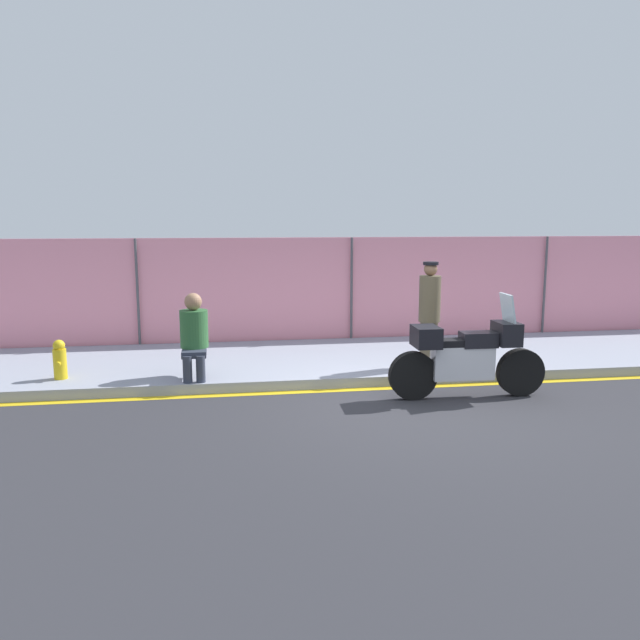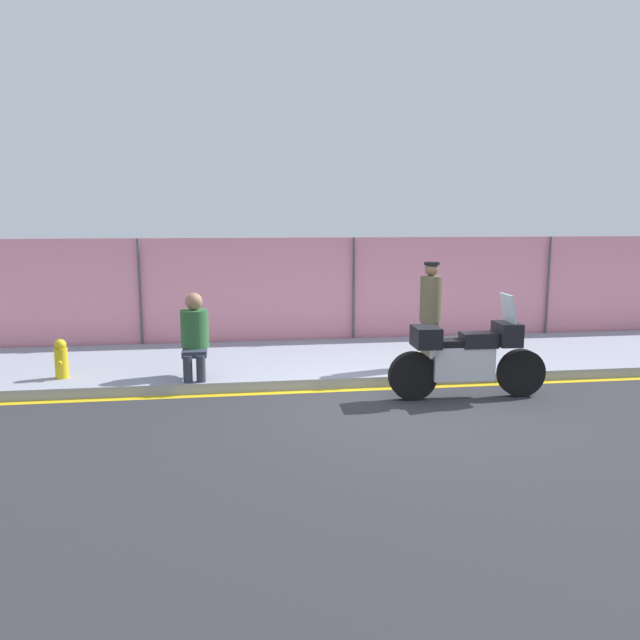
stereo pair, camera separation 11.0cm
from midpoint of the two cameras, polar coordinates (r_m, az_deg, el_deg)
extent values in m
plane|color=#2D2D33|center=(8.96, 8.22, -7.89)|extent=(120.00, 120.00, 0.00)
cube|color=#8E93A3|center=(11.49, 4.23, -3.56)|extent=(31.74, 3.25, 0.16)
cube|color=gold|center=(9.89, 6.49, -6.18)|extent=(31.74, 0.18, 0.01)
cube|color=pink|center=(12.96, 2.56, 2.60)|extent=(30.15, 0.08, 2.25)
cylinder|color=#4C4C51|center=(12.72, -16.56, 2.10)|extent=(0.05, 0.05, 2.25)
cylinder|color=#4C4C51|center=(12.87, 2.65, 2.55)|extent=(0.05, 0.05, 2.25)
cylinder|color=#4C4C51|center=(14.34, 19.63, 2.71)|extent=(0.05, 0.05, 2.25)
cylinder|color=black|center=(9.80, 17.54, -4.58)|extent=(0.72, 0.16, 0.71)
cylinder|color=black|center=(9.24, 8.16, -5.06)|extent=(0.72, 0.16, 0.71)
cube|color=silver|center=(9.42, 12.56, -3.80)|extent=(0.92, 0.31, 0.50)
cube|color=black|center=(9.43, 13.95, -1.73)|extent=(0.53, 0.32, 0.22)
cube|color=black|center=(9.32, 12.05, -2.03)|extent=(0.61, 0.30, 0.10)
cube|color=black|center=(9.57, 16.37, -1.18)|extent=(0.33, 0.49, 0.34)
cube|color=silver|center=(9.51, 16.47, 1.07)|extent=(0.12, 0.42, 0.42)
cube|color=black|center=(9.16, 9.34, -1.51)|extent=(0.38, 0.51, 0.30)
cylinder|color=brown|center=(10.62, 9.60, -2.17)|extent=(0.29, 0.29, 0.76)
cylinder|color=brown|center=(10.50, 9.71, 1.93)|extent=(0.36, 0.36, 0.76)
sphere|color=brown|center=(10.45, 9.78, 4.61)|extent=(0.22, 0.22, 0.22)
cylinder|color=black|center=(10.44, 9.80, 5.13)|extent=(0.26, 0.26, 0.05)
cylinder|color=#2D3342|center=(9.68, -12.34, -4.44)|extent=(0.14, 0.14, 0.41)
cylinder|color=#2D3342|center=(9.67, -11.18, -4.41)|extent=(0.14, 0.14, 0.41)
cube|color=#2D3342|center=(9.83, -11.75, -2.97)|extent=(0.37, 0.41, 0.10)
cylinder|color=#2D6033|center=(9.97, -11.75, -0.79)|extent=(0.44, 0.44, 0.59)
sphere|color=#A37556|center=(9.91, -11.84, 1.66)|extent=(0.27, 0.27, 0.27)
cylinder|color=gold|center=(10.51, -22.95, -3.72)|extent=(0.20, 0.20, 0.47)
sphere|color=gold|center=(10.45, -23.05, -2.16)|extent=(0.18, 0.18, 0.18)
cylinder|color=gold|center=(10.40, -23.10, -3.73)|extent=(0.07, 0.08, 0.07)
camera|label=1|loc=(0.06, -90.34, -0.06)|focal=35.00mm
camera|label=2|loc=(0.06, 89.66, 0.06)|focal=35.00mm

